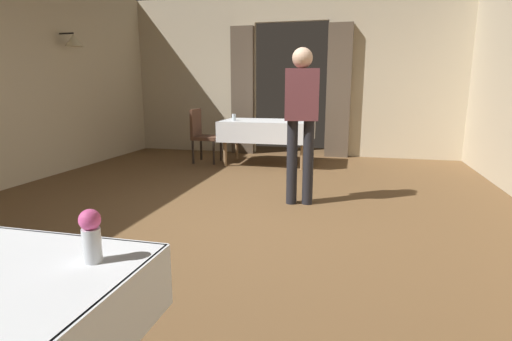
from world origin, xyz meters
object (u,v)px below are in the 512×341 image
flower_vase_near (91,234)px  person_waiter_by_doorway (301,113)px  chair_mid_left (202,133)px  dining_table_mid (267,127)px  flower_vase_mid (290,115)px  glass_mid_b (234,117)px

flower_vase_near → person_waiter_by_doorway: bearing=85.9°
chair_mid_left → dining_table_mid: bearing=3.3°
dining_table_mid → flower_vase_mid: flower_vase_mid is taller
dining_table_mid → chair_mid_left: (-1.15, -0.07, -0.13)m
dining_table_mid → flower_vase_mid: 0.52m
dining_table_mid → glass_mid_b: size_ratio=13.67×
flower_vase_near → glass_mid_b: size_ratio=1.61×
flower_vase_near → person_waiter_by_doorway: (0.24, 3.33, 0.18)m
dining_table_mid → chair_mid_left: 1.16m
chair_mid_left → person_waiter_by_doorway: size_ratio=0.54×
person_waiter_by_doorway → dining_table_mid: bearing=111.2°
flower_vase_mid → glass_mid_b: size_ratio=1.83×
dining_table_mid → flower_vase_near: (0.62, -5.54, 0.20)m
chair_mid_left → person_waiter_by_doorway: bearing=-46.9°
flower_vase_mid → glass_mid_b: (-0.96, 0.09, -0.05)m
dining_table_mid → glass_mid_b: 0.58m
flower_vase_mid → flower_vase_near: bearing=-87.8°
flower_vase_mid → person_waiter_by_doorway: (0.45, -1.98, 0.16)m
dining_table_mid → chair_mid_left: chair_mid_left is taller
flower_vase_mid → dining_table_mid: bearing=150.4°
flower_vase_near → glass_mid_b: flower_vase_near is taller
chair_mid_left → person_waiter_by_doorway: person_waiter_by_doorway is taller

